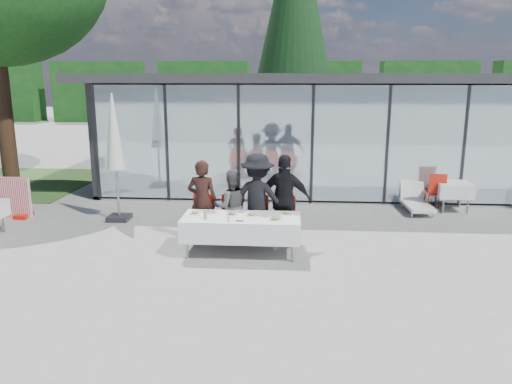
% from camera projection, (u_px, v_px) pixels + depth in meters
% --- Properties ---
extents(ground, '(90.00, 90.00, 0.00)m').
position_uv_depth(ground, '(264.00, 255.00, 9.64)').
color(ground, gray).
rests_on(ground, ground).
extents(pavilion, '(14.80, 8.80, 3.44)m').
position_uv_depth(pavilion, '(337.00, 113.00, 16.94)').
color(pavilion, gray).
rests_on(pavilion, ground).
extents(treeline, '(62.50, 2.00, 4.40)m').
position_uv_depth(treeline, '(259.00, 92.00, 36.48)').
color(treeline, '#113612').
rests_on(treeline, ground).
extents(dining_table, '(2.26, 0.96, 0.75)m').
position_uv_depth(dining_table, '(241.00, 227.00, 9.60)').
color(dining_table, white).
rests_on(dining_table, ground).
extents(diner_a, '(0.69, 0.69, 1.72)m').
position_uv_depth(diner_a, '(202.00, 201.00, 10.26)').
color(diner_a, black).
rests_on(diner_a, ground).
extents(diner_chair_a, '(0.44, 0.44, 0.97)m').
position_uv_depth(diner_chair_a, '(203.00, 216.00, 10.39)').
color(diner_chair_a, '#B61A0C').
rests_on(diner_chair_a, ground).
extents(diner_b, '(0.89, 0.89, 1.52)m').
position_uv_depth(diner_b, '(232.00, 206.00, 10.24)').
color(diner_b, '#505050').
rests_on(diner_b, ground).
extents(diner_chair_b, '(0.44, 0.44, 0.97)m').
position_uv_depth(diner_chair_b, '(232.00, 216.00, 10.35)').
color(diner_chair_b, '#B61A0C').
rests_on(diner_chair_b, ground).
extents(diner_c, '(1.37, 1.37, 1.87)m').
position_uv_depth(diner_c, '(257.00, 199.00, 10.16)').
color(diner_c, black).
rests_on(diner_c, ground).
extents(diner_chair_c, '(0.44, 0.44, 0.97)m').
position_uv_depth(diner_chair_c, '(258.00, 217.00, 10.31)').
color(diner_chair_c, '#B61A0C').
rests_on(diner_chair_c, ground).
extents(diner_d, '(1.28, 1.28, 1.85)m').
position_uv_depth(diner_d, '(285.00, 200.00, 10.13)').
color(diner_d, black).
rests_on(diner_d, ground).
extents(diner_chair_d, '(0.44, 0.44, 0.97)m').
position_uv_depth(diner_chair_d, '(285.00, 217.00, 10.27)').
color(diner_chair_d, '#B61A0C').
rests_on(diner_chair_d, ground).
extents(plate_a, '(0.23, 0.23, 0.07)m').
position_uv_depth(plate_a, '(195.00, 213.00, 9.72)').
color(plate_a, silver).
rests_on(plate_a, dining_table).
extents(plate_b, '(0.23, 0.23, 0.07)m').
position_uv_depth(plate_b, '(232.00, 214.00, 9.65)').
color(plate_b, silver).
rests_on(plate_b, dining_table).
extents(plate_c, '(0.23, 0.23, 0.07)m').
position_uv_depth(plate_c, '(252.00, 214.00, 9.61)').
color(plate_c, silver).
rests_on(plate_c, dining_table).
extents(plate_d, '(0.23, 0.23, 0.07)m').
position_uv_depth(plate_d, '(288.00, 213.00, 9.69)').
color(plate_d, silver).
rests_on(plate_d, dining_table).
extents(plate_extra, '(0.23, 0.23, 0.07)m').
position_uv_depth(plate_extra, '(275.00, 219.00, 9.30)').
color(plate_extra, silver).
rests_on(plate_extra, dining_table).
extents(juice_bottle, '(0.06, 0.06, 0.17)m').
position_uv_depth(juice_bottle, '(205.00, 215.00, 9.38)').
color(juice_bottle, '#83B149').
rests_on(juice_bottle, dining_table).
extents(drinking_glasses, '(1.03, 0.25, 0.10)m').
position_uv_depth(drinking_glasses, '(255.00, 217.00, 9.31)').
color(drinking_glasses, silver).
rests_on(drinking_glasses, dining_table).
extents(folded_eyeglasses, '(0.14, 0.03, 0.01)m').
position_uv_depth(folded_eyeglasses, '(240.00, 221.00, 9.24)').
color(folded_eyeglasses, black).
rests_on(folded_eyeglasses, dining_table).
extents(spare_table_right, '(0.86, 0.86, 0.74)m').
position_uv_depth(spare_table_right, '(453.00, 189.00, 12.72)').
color(spare_table_right, white).
rests_on(spare_table_right, ground).
extents(spare_chair_b, '(0.46, 0.46, 0.97)m').
position_uv_depth(spare_chair_b, '(436.00, 190.00, 12.70)').
color(spare_chair_b, '#B61A0C').
rests_on(spare_chair_b, ground).
extents(market_umbrella, '(0.50, 0.50, 3.00)m').
position_uv_depth(market_umbrella, '(114.00, 139.00, 11.53)').
color(market_umbrella, black).
rests_on(market_umbrella, ground).
extents(lounger, '(0.66, 1.36, 0.72)m').
position_uv_depth(lounger, '(416.00, 201.00, 12.78)').
color(lounger, silver).
rests_on(lounger, ground).
extents(conifer_tree, '(4.00, 4.00, 10.50)m').
position_uv_depth(conifer_tree, '(295.00, 12.00, 20.87)').
color(conifer_tree, '#382316').
rests_on(conifer_tree, ground).
extents(grass_patch, '(5.00, 5.00, 0.02)m').
position_uv_depth(grass_patch, '(12.00, 183.00, 16.08)').
color(grass_patch, '#385926').
rests_on(grass_patch, ground).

